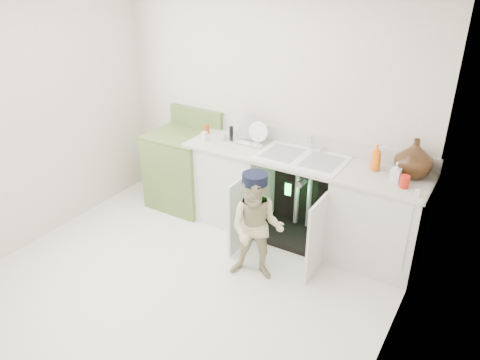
{
  "coord_description": "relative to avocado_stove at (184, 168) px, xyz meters",
  "views": [
    {
      "loc": [
        2.18,
        -2.66,
        2.73
      ],
      "look_at": [
        0.15,
        0.7,
        0.77
      ],
      "focal_mm": 35.0,
      "sensor_mm": 36.0,
      "label": 1
    }
  ],
  "objects": [
    {
      "name": "ground",
      "position": [
        0.89,
        -1.18,
        -0.45
      ],
      "size": [
        3.5,
        3.5,
        0.0
      ],
      "primitive_type": "plane",
      "color": "silver",
      "rests_on": "ground"
    },
    {
      "name": "room_shell",
      "position": [
        0.89,
        -1.18,
        0.8
      ],
      "size": [
        6.0,
        5.5,
        1.26
      ],
      "color": "beige",
      "rests_on": "ground"
    },
    {
      "name": "avocado_stove",
      "position": [
        0.0,
        0.0,
        0.0
      ],
      "size": [
        0.7,
        0.65,
        1.09
      ],
      "color": "#5C7533",
      "rests_on": "ground"
    },
    {
      "name": "counter_run",
      "position": [
        1.48,
        0.03,
        0.03
      ],
      "size": [
        2.44,
        1.02,
        1.25
      ],
      "color": "white",
      "rests_on": "ground"
    },
    {
      "name": "repair_worker",
      "position": [
        1.39,
        -0.77,
        0.07
      ],
      "size": [
        0.59,
        0.72,
        1.03
      ],
      "rotation": [
        0.0,
        0.0,
        0.3
      ],
      "color": "beige",
      "rests_on": "ground"
    }
  ]
}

